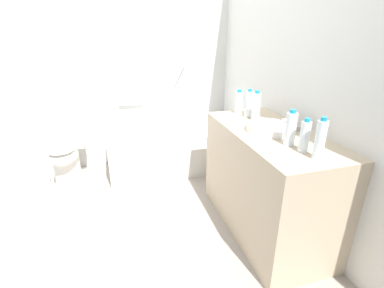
{
  "coord_description": "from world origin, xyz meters",
  "views": [
    {
      "loc": [
        -0.14,
        -2.07,
        1.6
      ],
      "look_at": [
        0.55,
        0.28,
        0.59
      ],
      "focal_mm": 26.49,
      "sensor_mm": 36.0,
      "label": 1
    }
  ],
  "objects_px": {
    "water_bottle_5": "(305,136)",
    "toilet": "(66,156)",
    "sink_basin": "(270,128)",
    "sink_faucet": "(293,124)",
    "water_bottle_1": "(291,129)",
    "water_bottle_4": "(249,103)",
    "drinking_glass_0": "(248,113)",
    "water_bottle_2": "(320,140)",
    "toilet_paper_roll": "(45,179)",
    "water_bottle_0": "(256,107)",
    "water_bottle_3": "(239,102)",
    "bathtub": "(170,148)"
  },
  "relations": [
    {
      "from": "water_bottle_5",
      "to": "toilet",
      "type": "bearing_deg",
      "value": 135.17
    },
    {
      "from": "sink_basin",
      "to": "sink_faucet",
      "type": "height_order",
      "value": "sink_faucet"
    },
    {
      "from": "water_bottle_1",
      "to": "sink_faucet",
      "type": "bearing_deg",
      "value": 51.62
    },
    {
      "from": "water_bottle_4",
      "to": "drinking_glass_0",
      "type": "distance_m",
      "value": 0.11
    },
    {
      "from": "water_bottle_2",
      "to": "toilet_paper_roll",
      "type": "height_order",
      "value": "water_bottle_2"
    },
    {
      "from": "water_bottle_0",
      "to": "water_bottle_2",
      "type": "xyz_separation_m",
      "value": [
        -0.01,
        -0.79,
        0.0
      ]
    },
    {
      "from": "sink_faucet",
      "to": "water_bottle_0",
      "type": "height_order",
      "value": "water_bottle_0"
    },
    {
      "from": "water_bottle_3",
      "to": "water_bottle_4",
      "type": "relative_size",
      "value": 0.94
    },
    {
      "from": "water_bottle_0",
      "to": "water_bottle_5",
      "type": "relative_size",
      "value": 1.15
    },
    {
      "from": "water_bottle_3",
      "to": "water_bottle_0",
      "type": "bearing_deg",
      "value": -77.52
    },
    {
      "from": "sink_basin",
      "to": "water_bottle_0",
      "type": "bearing_deg",
      "value": 84.81
    },
    {
      "from": "drinking_glass_0",
      "to": "water_bottle_1",
      "type": "bearing_deg",
      "value": -92.28
    },
    {
      "from": "water_bottle_2",
      "to": "water_bottle_5",
      "type": "height_order",
      "value": "water_bottle_2"
    },
    {
      "from": "drinking_glass_0",
      "to": "water_bottle_3",
      "type": "bearing_deg",
      "value": 103.91
    },
    {
      "from": "sink_faucet",
      "to": "water_bottle_5",
      "type": "bearing_deg",
      "value": -116.51
    },
    {
      "from": "water_bottle_2",
      "to": "water_bottle_3",
      "type": "bearing_deg",
      "value": 92.24
    },
    {
      "from": "water_bottle_0",
      "to": "water_bottle_1",
      "type": "bearing_deg",
      "value": -94.64
    },
    {
      "from": "sink_faucet",
      "to": "water_bottle_1",
      "type": "xyz_separation_m",
      "value": [
        -0.22,
        -0.28,
        0.07
      ]
    },
    {
      "from": "sink_basin",
      "to": "toilet_paper_roll",
      "type": "relative_size",
      "value": 3.17
    },
    {
      "from": "water_bottle_1",
      "to": "water_bottle_4",
      "type": "height_order",
      "value": "water_bottle_1"
    },
    {
      "from": "drinking_glass_0",
      "to": "sink_basin",
      "type": "bearing_deg",
      "value": -90.91
    },
    {
      "from": "water_bottle_2",
      "to": "toilet_paper_roll",
      "type": "relative_size",
      "value": 2.36
    },
    {
      "from": "bathtub",
      "to": "water_bottle_4",
      "type": "bearing_deg",
      "value": -57.64
    },
    {
      "from": "water_bottle_3",
      "to": "drinking_glass_0",
      "type": "relative_size",
      "value": 2.83
    },
    {
      "from": "water_bottle_4",
      "to": "toilet_paper_roll",
      "type": "distance_m",
      "value": 2.34
    },
    {
      "from": "water_bottle_0",
      "to": "drinking_glass_0",
      "type": "distance_m",
      "value": 0.13
    },
    {
      "from": "toilet_paper_roll",
      "to": "water_bottle_1",
      "type": "bearing_deg",
      "value": -39.9
    },
    {
      "from": "bathtub",
      "to": "water_bottle_5",
      "type": "height_order",
      "value": "bathtub"
    },
    {
      "from": "water_bottle_1",
      "to": "water_bottle_5",
      "type": "distance_m",
      "value": 0.12
    },
    {
      "from": "bathtub",
      "to": "toilet",
      "type": "bearing_deg",
      "value": -177.44
    },
    {
      "from": "bathtub",
      "to": "water_bottle_3",
      "type": "height_order",
      "value": "bathtub"
    },
    {
      "from": "water_bottle_5",
      "to": "toilet_paper_roll",
      "type": "relative_size",
      "value": 1.98
    },
    {
      "from": "water_bottle_3",
      "to": "toilet_paper_roll",
      "type": "distance_m",
      "value": 2.26
    },
    {
      "from": "water_bottle_4",
      "to": "drinking_glass_0",
      "type": "relative_size",
      "value": 3.0
    },
    {
      "from": "toilet",
      "to": "water_bottle_5",
      "type": "xyz_separation_m",
      "value": [
        1.66,
        -1.65,
        0.65
      ]
    },
    {
      "from": "bathtub",
      "to": "water_bottle_3",
      "type": "relative_size",
      "value": 6.66
    },
    {
      "from": "water_bottle_3",
      "to": "water_bottle_1",
      "type": "bearing_deg",
      "value": -89.6
    },
    {
      "from": "toilet",
      "to": "water_bottle_0",
      "type": "bearing_deg",
      "value": 63.61
    },
    {
      "from": "sink_faucet",
      "to": "water_bottle_1",
      "type": "bearing_deg",
      "value": -128.38
    },
    {
      "from": "water_bottle_3",
      "to": "sink_basin",
      "type": "bearing_deg",
      "value": -87.1
    },
    {
      "from": "sink_faucet",
      "to": "water_bottle_0",
      "type": "relative_size",
      "value": 0.61
    },
    {
      "from": "bathtub",
      "to": "sink_basin",
      "type": "height_order",
      "value": "bathtub"
    },
    {
      "from": "water_bottle_4",
      "to": "bathtub",
      "type": "bearing_deg",
      "value": 122.36
    },
    {
      "from": "sink_faucet",
      "to": "water_bottle_3",
      "type": "distance_m",
      "value": 0.55
    },
    {
      "from": "sink_basin",
      "to": "water_bottle_4",
      "type": "height_order",
      "value": "water_bottle_4"
    },
    {
      "from": "water_bottle_1",
      "to": "water_bottle_4",
      "type": "bearing_deg",
      "value": 84.82
    },
    {
      "from": "water_bottle_2",
      "to": "water_bottle_3",
      "type": "height_order",
      "value": "water_bottle_2"
    },
    {
      "from": "water_bottle_0",
      "to": "sink_basin",
      "type": "bearing_deg",
      "value": -95.19
    },
    {
      "from": "water_bottle_2",
      "to": "water_bottle_5",
      "type": "relative_size",
      "value": 1.19
    },
    {
      "from": "water_bottle_0",
      "to": "water_bottle_4",
      "type": "bearing_deg",
      "value": 83.1
    }
  ]
}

